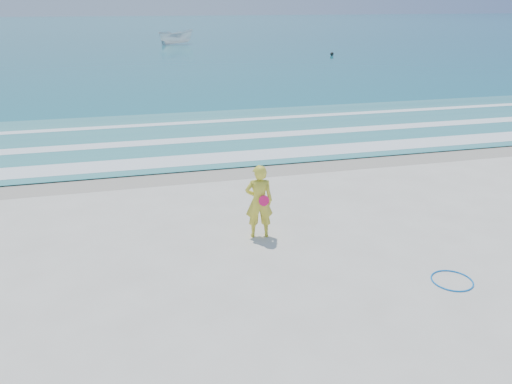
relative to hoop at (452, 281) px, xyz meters
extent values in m
plane|color=silver|center=(-3.88, -0.19, -0.02)|extent=(400.00, 400.00, 0.00)
cube|color=#B2A893|center=(-3.88, 8.81, -0.01)|extent=(400.00, 2.40, 0.00)
cube|color=#19727F|center=(-3.88, 104.81, 0.00)|extent=(400.00, 190.00, 0.04)
cube|color=#59B7AD|center=(-3.88, 13.81, 0.03)|extent=(400.00, 10.00, 0.01)
cube|color=white|center=(-3.88, 10.11, 0.04)|extent=(400.00, 1.40, 0.01)
cube|color=white|center=(-3.88, 13.01, 0.04)|extent=(400.00, 0.90, 0.01)
cube|color=white|center=(-3.88, 16.31, 0.04)|extent=(400.00, 0.60, 0.01)
torus|color=blue|center=(0.00, 0.00, 0.00)|extent=(1.09, 1.09, 0.03)
imported|color=white|center=(0.52, 63.86, 0.98)|extent=(5.27, 3.13, 1.91)
sphere|color=black|center=(15.49, 44.48, 0.22)|extent=(0.39, 0.39, 0.39)
imported|color=yellow|center=(-3.53, 3.21, 0.95)|extent=(0.77, 0.57, 1.94)
cylinder|color=#FF1660|center=(-3.45, 3.03, 1.04)|extent=(0.27, 0.08, 0.27)
camera|label=1|loc=(-6.49, -8.11, 5.73)|focal=35.00mm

